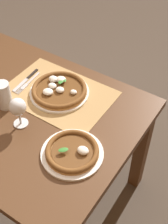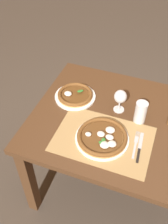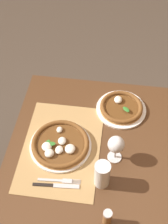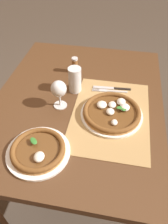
{
  "view_description": "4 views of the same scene",
  "coord_description": "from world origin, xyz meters",
  "px_view_note": "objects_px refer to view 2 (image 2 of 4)",
  "views": [
    {
      "loc": [
        -0.87,
        0.75,
        1.84
      ],
      "look_at": [
        -0.31,
        -0.1,
        0.8
      ],
      "focal_mm": 50.0,
      "sensor_mm": 36.0,
      "label": 1
    },
    {
      "loc": [
        0.14,
        -1.12,
        1.91
      ],
      "look_at": [
        -0.24,
        -0.1,
        0.83
      ],
      "focal_mm": 42.0,
      "sensor_mm": 36.0,
      "label": 2
    },
    {
      "loc": [
        0.75,
        0.04,
        2.06
      ],
      "look_at": [
        -0.3,
        -0.1,
        0.78
      ],
      "focal_mm": 50.0,
      "sensor_mm": 36.0,
      "label": 3
    },
    {
      "loc": [
        -0.88,
        -0.2,
        1.52
      ],
      "look_at": [
        -0.19,
        -0.07,
        0.83
      ],
      "focal_mm": 35.0,
      "sensor_mm": 36.0,
      "label": 4
    }
  ],
  "objects_px": {
    "wine_glass": "(120,97)",
    "knife": "(140,147)",
    "pizza_near": "(102,137)",
    "pizza_far": "(75,95)",
    "pint_glass": "(141,113)",
    "fork": "(136,144)"
  },
  "relations": [
    {
      "from": "wine_glass",
      "to": "fork",
      "type": "height_order",
      "value": "wine_glass"
    },
    {
      "from": "wine_glass",
      "to": "pint_glass",
      "type": "distance_m",
      "value": 0.15
    },
    {
      "from": "pizza_far",
      "to": "knife",
      "type": "relative_size",
      "value": 1.27
    },
    {
      "from": "pizza_near",
      "to": "wine_glass",
      "type": "xyz_separation_m",
      "value": [
        0.02,
        0.27,
        0.08
      ]
    },
    {
      "from": "pizza_far",
      "to": "knife",
      "type": "bearing_deg",
      "value": -28.27
    },
    {
      "from": "wine_glass",
      "to": "pizza_far",
      "type": "bearing_deg",
      "value": 177.44
    },
    {
      "from": "pizza_near",
      "to": "pint_glass",
      "type": "relative_size",
      "value": 2.14
    },
    {
      "from": "pizza_far",
      "to": "pint_glass",
      "type": "relative_size",
      "value": 1.89
    },
    {
      "from": "pizza_far",
      "to": "pint_glass",
      "type": "distance_m",
      "value": 0.46
    },
    {
      "from": "pizza_far",
      "to": "wine_glass",
      "type": "xyz_separation_m",
      "value": [
        0.31,
        -0.01,
        0.09
      ]
    },
    {
      "from": "wine_glass",
      "to": "fork",
      "type": "distance_m",
      "value": 0.31
    },
    {
      "from": "pizza_near",
      "to": "fork",
      "type": "xyz_separation_m",
      "value": [
        0.19,
        0.03,
        -0.02
      ]
    },
    {
      "from": "pizza_near",
      "to": "wine_glass",
      "type": "distance_m",
      "value": 0.29
    },
    {
      "from": "pizza_far",
      "to": "pizza_near",
      "type": "bearing_deg",
      "value": -45.25
    },
    {
      "from": "wine_glass",
      "to": "pint_glass",
      "type": "relative_size",
      "value": 1.07
    },
    {
      "from": "pizza_far",
      "to": "pint_glass",
      "type": "height_order",
      "value": "pint_glass"
    },
    {
      "from": "pizza_far",
      "to": "wine_glass",
      "type": "relative_size",
      "value": 1.77
    },
    {
      "from": "pizza_near",
      "to": "pint_glass",
      "type": "bearing_deg",
      "value": 53.53
    },
    {
      "from": "pizza_far",
      "to": "knife",
      "type": "distance_m",
      "value": 0.56
    },
    {
      "from": "pizza_near",
      "to": "pizza_far",
      "type": "xyz_separation_m",
      "value": [
        -0.28,
        0.29,
        -0.0
      ]
    },
    {
      "from": "wine_glass",
      "to": "knife",
      "type": "relative_size",
      "value": 0.72
    },
    {
      "from": "pizza_near",
      "to": "fork",
      "type": "height_order",
      "value": "pizza_near"
    }
  ]
}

